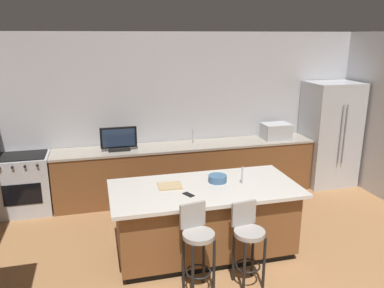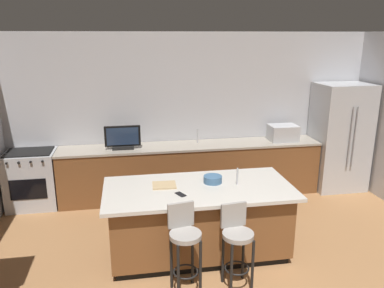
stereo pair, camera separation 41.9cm
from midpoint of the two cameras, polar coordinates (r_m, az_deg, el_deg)
wall_back at (r=6.70m, az=1.71°, el=4.59°), size 6.72×0.12×2.75m
counter_back at (r=6.58m, az=1.79°, el=-3.95°), size 4.42×0.62×0.91m
kitchen_island at (r=4.89m, az=3.50°, el=-11.27°), size 2.31×1.11×0.90m
refrigerator at (r=7.37m, az=22.68°, el=0.97°), size 0.89×0.77×1.89m
range_oven at (r=6.59m, az=-21.08°, el=-4.95°), size 0.77×0.63×0.93m
microwave at (r=6.90m, az=15.13°, el=1.60°), size 0.48×0.36×0.27m
tv_monitor at (r=6.21m, az=-8.42°, el=0.82°), size 0.57×0.16×0.38m
sink_faucet_back at (r=6.52m, az=2.67°, el=1.18°), size 0.02×0.02×0.24m
sink_faucet_island at (r=4.80m, az=9.28°, el=-4.83°), size 0.02×0.02×0.22m
bar_stool_left at (r=4.16m, az=1.84°, el=-14.37°), size 0.34×0.36×0.99m
bar_stool_right at (r=4.31m, az=9.59°, el=-13.96°), size 0.34×0.35×0.94m
fruit_bowl at (r=4.85m, az=5.60°, el=-5.30°), size 0.23×0.23×0.09m
cell_phone at (r=4.49m, az=0.98°, el=-7.56°), size 0.13×0.17×0.01m
cutting_board at (r=4.74m, az=-1.64°, el=-6.19°), size 0.30×0.26×0.02m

